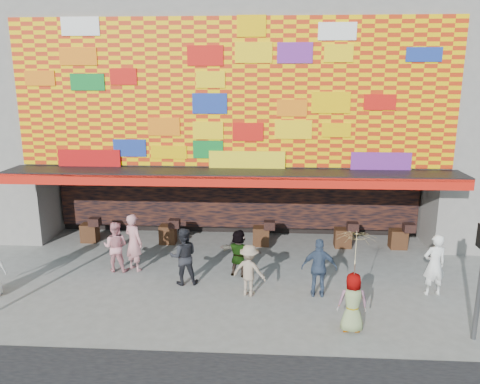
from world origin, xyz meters
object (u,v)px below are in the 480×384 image
at_px(ped_d, 249,270).
at_px(ped_i, 116,247).
at_px(parasol, 356,249).
at_px(ped_h, 434,265).
at_px(ped_f, 239,253).
at_px(ped_c, 183,256).
at_px(ped_b, 134,242).
at_px(ped_g, 353,303).
at_px(ped_e, 319,268).

height_order(ped_d, ped_i, ped_i).
bearing_deg(parasol, ped_h, 39.03).
height_order(ped_d, parasol, parasol).
bearing_deg(ped_f, ped_c, 42.14).
relative_size(ped_d, ped_i, 0.92).
bearing_deg(ped_d, ped_c, 0.70).
height_order(ped_b, parasol, parasol).
bearing_deg(ped_g, ped_i, -26.81).
relative_size(ped_c, ped_g, 1.16).
height_order(ped_e, parasol, parasol).
relative_size(ped_b, ped_h, 1.04).
bearing_deg(ped_b, ped_c, -175.20).
relative_size(ped_d, ped_f, 1.01).
xyz_separation_m(ped_f, ped_h, (5.65, -0.98, 0.16)).
bearing_deg(ped_i, ped_e, 169.69).
distance_m(ped_g, parasol, 1.38).
xyz_separation_m(ped_c, ped_g, (4.60, -2.44, -0.12)).
distance_m(ped_b, ped_i, 0.59).
distance_m(ped_b, ped_g, 7.22).
height_order(ped_b, ped_g, ped_b).
bearing_deg(ped_f, ped_b, 15.06).
relative_size(ped_b, ped_g, 1.24).
xyz_separation_m(ped_e, ped_g, (0.62, -1.85, -0.10)).
bearing_deg(ped_b, ped_h, -155.36).
bearing_deg(ped_b, ped_f, -151.58).
bearing_deg(ped_f, ped_d, 124.72).
xyz_separation_m(ped_b, ped_h, (9.04, -1.21, -0.03)).
xyz_separation_m(ped_c, ped_d, (2.00, -0.65, -0.12)).
xyz_separation_m(ped_e, ped_i, (-6.32, 1.41, -0.04)).
bearing_deg(ped_e, ped_f, -26.22).
bearing_deg(ped_f, ped_g, 152.46).
bearing_deg(ped_e, ped_b, -12.38).
xyz_separation_m(ped_d, ped_e, (1.98, 0.06, 0.10)).
relative_size(ped_c, ped_e, 1.02).
bearing_deg(ped_c, ped_e, 160.94).
height_order(ped_f, ped_i, ped_i).
relative_size(ped_e, ped_g, 1.14).
height_order(ped_g, ped_i, ped_i).
relative_size(ped_b, ped_f, 1.25).
distance_m(ped_h, parasol, 3.64).
bearing_deg(parasol, ped_d, 145.49).
relative_size(ped_d, ped_g, 1.00).
distance_m(ped_b, ped_h, 9.12).
bearing_deg(ped_f, ped_i, 17.06).
bearing_deg(ped_i, ped_f, -179.55).
bearing_deg(ped_c, ped_h, 167.13).
distance_m(ped_b, ped_e, 5.95).
bearing_deg(ped_c, ped_d, 151.29).
relative_size(ped_g, ped_i, 0.92).
bearing_deg(ped_i, ped_c, 162.95).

